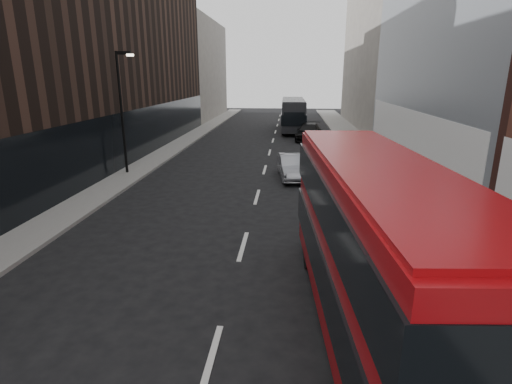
% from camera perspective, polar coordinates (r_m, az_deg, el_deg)
% --- Properties ---
extents(sidewalk_right, '(3.00, 80.00, 0.15)m').
position_cam_1_polar(sidewalk_right, '(31.10, 15.85, 5.03)').
color(sidewalk_right, slate).
rests_on(sidewalk_right, ground).
extents(sidewalk_left, '(2.00, 80.00, 0.15)m').
position_cam_1_polar(sidewalk_left, '(31.99, -12.67, 5.56)').
color(sidewalk_left, slate).
rests_on(sidewalk_left, ground).
extents(building_modern_block, '(5.03, 22.00, 20.00)m').
position_cam_1_polar(building_modern_block, '(28.10, 27.81, 22.91)').
color(building_modern_block, gray).
rests_on(building_modern_block, ground).
extents(building_victorian, '(6.50, 24.00, 21.00)m').
position_cam_1_polar(building_victorian, '(50.10, 17.22, 20.02)').
color(building_victorian, slate).
rests_on(building_victorian, ground).
extents(building_left_mid, '(5.00, 24.00, 14.00)m').
position_cam_1_polar(building_left_mid, '(37.36, -16.38, 17.49)').
color(building_left_mid, black).
rests_on(building_left_mid, ground).
extents(building_left_far, '(5.00, 20.00, 13.00)m').
position_cam_1_polar(building_left_far, '(58.46, -8.40, 16.82)').
color(building_left_far, slate).
rests_on(building_left_far, ground).
extents(street_lamp, '(1.06, 0.22, 7.00)m').
position_cam_1_polar(street_lamp, '(25.03, -18.56, 11.72)').
color(street_lamp, black).
rests_on(street_lamp, sidewalk_left).
extents(red_bus, '(3.13, 10.32, 4.12)m').
position_cam_1_polar(red_bus, '(9.28, 16.51, -6.89)').
color(red_bus, '#97090D').
rests_on(red_bus, ground).
extents(grey_bus, '(2.61, 10.52, 3.39)m').
position_cam_1_polar(grey_bus, '(44.20, 5.31, 11.04)').
color(grey_bus, black).
rests_on(grey_bus, ground).
extents(car_a, '(2.02, 4.02, 1.31)m').
position_cam_1_polar(car_a, '(22.36, 10.39, 2.67)').
color(car_a, black).
rests_on(car_a, ground).
extents(car_b, '(1.99, 4.36, 1.39)m').
position_cam_1_polar(car_b, '(23.55, 5.23, 3.65)').
color(car_b, gray).
rests_on(car_b, ground).
extents(car_c, '(2.81, 5.48, 1.52)m').
position_cam_1_polar(car_c, '(38.02, 7.54, 8.52)').
color(car_c, black).
rests_on(car_c, ground).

